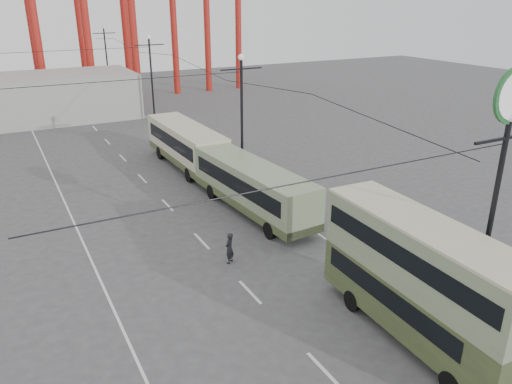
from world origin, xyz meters
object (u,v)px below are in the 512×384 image
single_decker_cream (186,144)px  pedestrian (229,248)px  double_decker_bus (420,276)px  lamp_post_near (504,150)px  single_decker_green (252,186)px

single_decker_cream → pedestrian: 16.60m
double_decker_bus → lamp_post_near: bearing=-20.7°
lamp_post_near → double_decker_bus: size_ratio=1.14×
double_decker_bus → pedestrian: (-3.96, 9.07, -2.00)m
single_decker_green → pedestrian: single_decker_green is taller
lamp_post_near → double_decker_bus: 5.59m
lamp_post_near → pedestrian: bearing=121.9°
lamp_post_near → single_decker_green: (-2.12, 15.33, -6.06)m
single_decker_green → single_decker_cream: 10.82m
single_decker_cream → pedestrian: (-3.75, -16.13, -1.07)m
single_decker_green → single_decker_cream: bearing=87.9°
lamp_post_near → double_decker_bus: lamp_post_near is taller
single_decker_green → double_decker_bus: bearing=-94.7°
single_decker_cream → pedestrian: size_ratio=6.50×
lamp_post_near → pedestrian: (-6.24, 10.01, -7.02)m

